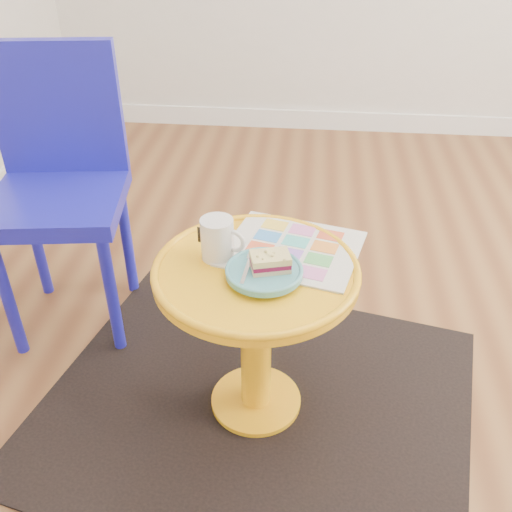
# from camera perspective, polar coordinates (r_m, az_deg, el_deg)

# --- Properties ---
(floor) EXTENTS (4.00, 4.00, 0.00)m
(floor) POSITION_cam_1_polar(r_m,az_deg,el_deg) (2.16, 15.33, -7.90)
(floor) COLOR brown
(floor) RESTS_ON ground
(room_walls) EXTENTS (4.00, 4.00, 4.00)m
(room_walls) POSITION_cam_1_polar(r_m,az_deg,el_deg) (2.97, -6.30, 7.04)
(room_walls) COLOR silver
(room_walls) RESTS_ON ground
(rug) EXTENTS (1.51, 1.36, 0.01)m
(rug) POSITION_cam_1_polar(r_m,az_deg,el_deg) (1.87, 0.00, -14.41)
(rug) COLOR black
(rug) RESTS_ON ground
(side_table) EXTENTS (0.55, 0.55, 0.53)m
(side_table) POSITION_cam_1_polar(r_m,az_deg,el_deg) (1.61, 0.00, -5.55)
(side_table) COLOR #FFB015
(side_table) RESTS_ON ground
(chair) EXTENTS (0.48, 0.49, 0.97)m
(chair) POSITION_cam_1_polar(r_m,az_deg,el_deg) (2.04, -19.08, 7.66)
(chair) COLOR #1B1BB2
(chair) RESTS_ON ground
(newspaper) EXTENTS (0.43, 0.39, 0.01)m
(newspaper) POSITION_cam_1_polar(r_m,az_deg,el_deg) (1.59, 3.65, 0.75)
(newspaper) COLOR silver
(newspaper) RESTS_ON side_table
(mug) EXTENTS (0.13, 0.09, 0.12)m
(mug) POSITION_cam_1_polar(r_m,az_deg,el_deg) (1.53, -3.81, 1.82)
(mug) COLOR silver
(mug) RESTS_ON side_table
(plate) EXTENTS (0.20, 0.20, 0.02)m
(plate) POSITION_cam_1_polar(r_m,az_deg,el_deg) (1.47, 0.82, -1.62)
(plate) COLOR #4F9EA8
(plate) RESTS_ON newspaper
(cake_slice) EXTENTS (0.11, 0.09, 0.04)m
(cake_slice) POSITION_cam_1_polar(r_m,az_deg,el_deg) (1.45, 1.44, -0.56)
(cake_slice) COLOR #D3BC8C
(cake_slice) RESTS_ON plate
(fork) EXTENTS (0.03, 0.14, 0.00)m
(fork) POSITION_cam_1_polar(r_m,az_deg,el_deg) (1.47, -0.84, -1.07)
(fork) COLOR silver
(fork) RESTS_ON plate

